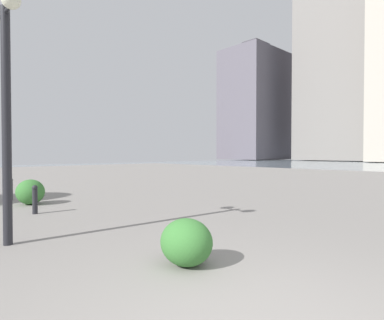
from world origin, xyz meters
TOP-DOWN VIEW (x-y plane):
  - building_annex at (25.73, -66.37)m, footprint 16.34×10.72m
  - building_highrise at (44.58, -62.85)m, footprint 11.50×15.77m
  - lamppost at (4.38, 0.76)m, footprint 0.98×0.28m
  - bollard_near at (6.86, -0.41)m, footprint 0.13×0.13m
  - bollard_mid at (9.78, -0.60)m, footprint 0.13×0.13m
  - shrub_low at (8.46, -0.78)m, footprint 0.85×0.76m
  - shrub_round at (1.70, -0.70)m, footprint 0.73×0.66m

SIDE VIEW (x-z plane):
  - shrub_round at x=1.70m, z-range 0.00..0.62m
  - shrub_low at x=8.46m, z-range 0.00..0.72m
  - bollard_mid at x=9.78m, z-range 0.02..0.72m
  - bollard_near at x=6.86m, z-range 0.02..0.72m
  - lamppost at x=4.38m, z-range 0.66..4.60m
  - building_highrise at x=44.58m, z-range -1.03..27.33m
  - building_annex at x=25.73m, z-range -1.04..38.46m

